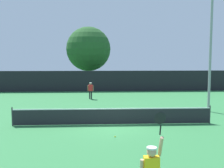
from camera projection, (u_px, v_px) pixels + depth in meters
ground_plane at (113, 125)px, 15.74m from camera, size 120.00×120.00×0.00m
tennis_net at (113, 116)px, 15.68m from camera, size 11.53×0.08×1.07m
perimeter_fence at (106, 81)px, 30.86m from camera, size 29.22×0.12×2.34m
player_receiving at (91, 89)px, 25.18m from camera, size 0.57×0.23×1.54m
tennis_ball at (115, 137)px, 13.25m from camera, size 0.07×0.07×0.07m
light_pole at (211, 42)px, 19.02m from camera, size 1.18×0.28×8.72m
large_tree at (88, 49)px, 35.20m from camera, size 5.75×5.75×7.81m
parked_car_near at (115, 79)px, 38.16m from camera, size 2.39×4.40×1.69m
parked_car_mid at (175, 80)px, 37.38m from camera, size 2.07×4.27×1.69m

